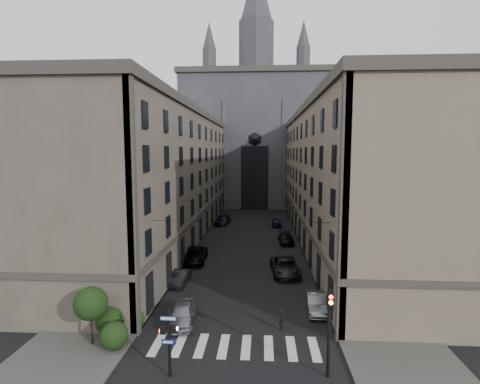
% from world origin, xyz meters
% --- Properties ---
extents(sidewalk_left, '(7.00, 80.00, 0.15)m').
position_xyz_m(sidewalk_left, '(-10.50, 36.00, 0.07)').
color(sidewalk_left, '#383533').
rests_on(sidewalk_left, ground).
extents(sidewalk_right, '(7.00, 80.00, 0.15)m').
position_xyz_m(sidewalk_right, '(10.50, 36.00, 0.07)').
color(sidewalk_right, '#383533').
rests_on(sidewalk_right, ground).
extents(zebra_crossing, '(11.00, 3.20, 0.01)m').
position_xyz_m(zebra_crossing, '(0.00, 5.00, 0.01)').
color(zebra_crossing, beige).
rests_on(zebra_crossing, ground).
extents(building_left, '(13.60, 60.60, 18.85)m').
position_xyz_m(building_left, '(-13.44, 36.00, 9.34)').
color(building_left, '#463F36').
rests_on(building_left, ground).
extents(building_right, '(13.60, 60.60, 18.85)m').
position_xyz_m(building_right, '(13.44, 36.00, 9.34)').
color(building_right, brown).
rests_on(building_right, ground).
extents(gothic_tower, '(35.00, 23.00, 58.00)m').
position_xyz_m(gothic_tower, '(0.00, 74.96, 17.80)').
color(gothic_tower, '#2D2D33').
rests_on(gothic_tower, ground).
extents(pedestrian_signal_left, '(1.02, 0.38, 4.00)m').
position_xyz_m(pedestrian_signal_left, '(-3.51, 1.50, 2.32)').
color(pedestrian_signal_left, black).
rests_on(pedestrian_signal_left, ground).
extents(traffic_light_right, '(0.34, 0.50, 5.20)m').
position_xyz_m(traffic_light_right, '(5.60, 1.92, 3.29)').
color(traffic_light_right, black).
rests_on(traffic_light_right, ground).
extents(shrub_cluster, '(3.90, 4.40, 3.90)m').
position_xyz_m(shrub_cluster, '(-8.72, 5.01, 1.80)').
color(shrub_cluster, black).
rests_on(shrub_cluster, sidewalk_left).
extents(tram_wires, '(14.00, 60.00, 0.43)m').
position_xyz_m(tram_wires, '(0.00, 35.63, 7.25)').
color(tram_wires, black).
rests_on(tram_wires, ground).
extents(car_left_near, '(2.24, 4.66, 1.53)m').
position_xyz_m(car_left_near, '(-4.20, 8.07, 0.77)').
color(car_left_near, gray).
rests_on(car_left_near, ground).
extents(car_left_midnear, '(1.54, 4.06, 1.32)m').
position_xyz_m(car_left_midnear, '(-6.20, 16.37, 0.66)').
color(car_left_midnear, black).
rests_on(car_left_midnear, ground).
extents(car_left_midfar, '(3.00, 6.07, 1.66)m').
position_xyz_m(car_left_midfar, '(-6.20, 23.66, 0.83)').
color(car_left_midfar, black).
rests_on(car_left_midfar, ground).
extents(car_left_far, '(2.79, 5.45, 1.52)m').
position_xyz_m(car_left_far, '(-5.25, 46.00, 0.76)').
color(car_left_far, black).
rests_on(car_left_far, ground).
extents(car_right_near, '(1.67, 4.40, 1.43)m').
position_xyz_m(car_right_near, '(6.20, 10.91, 0.72)').
color(car_right_near, slate).
rests_on(car_right_near, ground).
extents(car_right_midnear, '(3.18, 6.13, 1.65)m').
position_xyz_m(car_right_midnear, '(4.20, 19.89, 0.82)').
color(car_right_midnear, black).
rests_on(car_right_midnear, ground).
extents(car_right_midfar, '(2.18, 4.91, 1.40)m').
position_xyz_m(car_right_midfar, '(5.10, 33.17, 0.70)').
color(car_right_midfar, black).
rests_on(car_right_midfar, ground).
extents(car_right_far, '(1.67, 3.93, 1.33)m').
position_xyz_m(car_right_far, '(4.20, 45.02, 0.66)').
color(car_right_far, black).
rests_on(car_right_far, ground).
extents(pedestrian, '(0.46, 0.62, 1.56)m').
position_xyz_m(pedestrian, '(3.23, 7.56, 0.78)').
color(pedestrian, black).
rests_on(pedestrian, ground).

